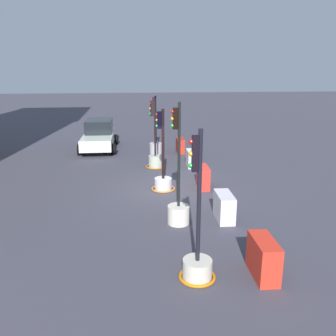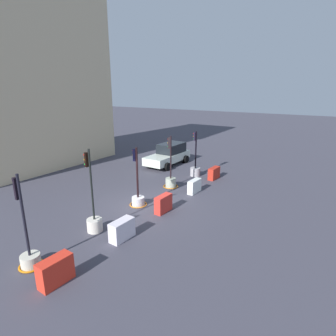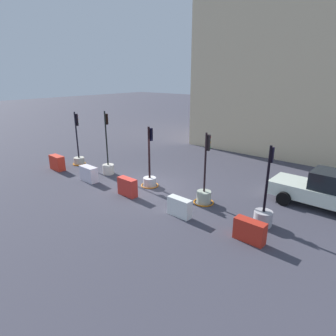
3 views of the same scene
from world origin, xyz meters
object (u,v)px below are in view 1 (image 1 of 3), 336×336
construction_barrier_4 (180,145)px  car_white_van (99,135)px  traffic_light_4 (156,144)px  construction_barrier_3 (191,158)px  traffic_light_3 (155,157)px  construction_barrier_0 (263,258)px  traffic_light_0 (197,257)px  construction_barrier_1 (224,207)px  traffic_light_1 (178,205)px  construction_barrier_2 (203,177)px  traffic_light_2 (163,177)px

construction_barrier_4 → car_white_van: bearing=71.8°
traffic_light_4 → construction_barrier_3: traffic_light_4 is taller
car_white_van → traffic_light_3: bearing=-146.5°
construction_barrier_0 → traffic_light_4: bearing=6.5°
traffic_light_0 → car_white_van: (13.87, 3.12, 0.31)m
construction_barrier_4 → car_white_van: car_white_van is taller
construction_barrier_0 → construction_barrier_1: 3.14m
traffic_light_1 → traffic_light_0: bearing=180.0°
traffic_light_1 → car_white_van: 11.37m
traffic_light_1 → traffic_light_3: traffic_light_1 is taller
construction_barrier_2 → car_white_van: 8.99m
traffic_light_0 → construction_barrier_0: traffic_light_0 is taller
traffic_light_2 → construction_barrier_1: traffic_light_2 is taller
construction_barrier_3 → construction_barrier_4: 3.01m
construction_barrier_2 → construction_barrier_0: bearing=-179.6°
traffic_light_0 → car_white_van: size_ratio=0.75×
traffic_light_2 → construction_barrier_0: bearing=-165.2°
traffic_light_3 → construction_barrier_3: 1.72m
construction_barrier_2 → construction_barrier_3: 3.21m
construction_barrier_1 → construction_barrier_3: bearing=-0.7°
car_white_van → construction_barrier_0: bearing=-161.7°
construction_barrier_0 → construction_barrier_4: (12.42, 0.02, -0.05)m
traffic_light_2 → construction_barrier_0: 6.39m
car_white_van → traffic_light_1: bearing=-164.1°
traffic_light_1 → traffic_light_2: size_ratio=1.17×
construction_barrier_0 → traffic_light_3: bearing=10.0°
traffic_light_0 → construction_barrier_2: traffic_light_0 is taller
traffic_light_2 → traffic_light_4: size_ratio=0.99×
traffic_light_2 → construction_barrier_3: (3.23, -1.67, -0.10)m
traffic_light_3 → traffic_light_4: (2.85, -0.26, 0.00)m
traffic_light_1 → car_white_van: traffic_light_1 is taller
traffic_light_1 → construction_barrier_0: traffic_light_1 is taller
traffic_light_4 → construction_barrier_0: size_ratio=2.87×
construction_barrier_0 → car_white_van: size_ratio=0.24×
traffic_light_2 → construction_barrier_3: size_ratio=2.92×
construction_barrier_2 → car_white_van: size_ratio=0.23×
traffic_light_0 → traffic_light_1: traffic_light_1 is taller
traffic_light_2 → construction_barrier_4: 6.45m
traffic_light_3 → construction_barrier_0: (-9.49, -1.67, -0.07)m
traffic_light_0 → construction_barrier_0: 1.50m
traffic_light_1 → construction_barrier_3: bearing=-13.5°
construction_barrier_0 → construction_barrier_3: size_ratio=1.03×
construction_barrier_2 → construction_barrier_3: bearing=-1.5°
construction_barrier_0 → car_white_van: 14.69m
construction_barrier_2 → traffic_light_0: bearing=166.7°
traffic_light_4 → construction_barrier_1: bearing=-171.5°
traffic_light_0 → construction_barrier_4: 12.45m
construction_barrier_0 → construction_barrier_3: 9.41m
traffic_light_1 → construction_barrier_3: traffic_light_1 is taller
traffic_light_0 → traffic_light_2: 6.12m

